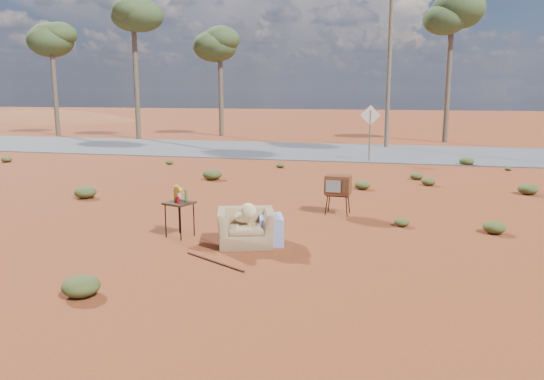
# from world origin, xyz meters

# --- Properties ---
(ground) EXTENTS (140.00, 140.00, 0.00)m
(ground) POSITION_xyz_m (0.00, 0.00, 0.00)
(ground) COLOR maroon
(ground) RESTS_ON ground
(highway) EXTENTS (140.00, 7.00, 0.04)m
(highway) POSITION_xyz_m (0.00, 15.00, 0.02)
(highway) COLOR #565659
(highway) RESTS_ON ground
(dirt_mound) EXTENTS (26.00, 18.00, 2.00)m
(dirt_mound) POSITION_xyz_m (-30.00, 34.00, 0.00)
(dirt_mound) COLOR brown
(dirt_mound) RESTS_ON ground
(armchair) EXTENTS (1.27, 1.05, 0.87)m
(armchair) POSITION_xyz_m (0.10, -0.05, 0.40)
(armchair) COLOR #8F734E
(armchair) RESTS_ON ground
(tv_unit) EXTENTS (0.57, 0.47, 0.88)m
(tv_unit) POSITION_xyz_m (1.35, 2.71, 0.66)
(tv_unit) COLOR black
(tv_unit) RESTS_ON ground
(side_table) EXTENTS (0.59, 0.59, 0.95)m
(side_table) POSITION_xyz_m (-1.37, 0.18, 0.69)
(side_table) COLOR #372214
(side_table) RESTS_ON ground
(rusty_bar) EXTENTS (1.22, 0.73, 0.04)m
(rusty_bar) POSITION_xyz_m (-0.19, -1.18, 0.02)
(rusty_bar) COLOR #4E2514
(rusty_bar) RESTS_ON ground
(road_sign) EXTENTS (0.78, 0.06, 2.19)m
(road_sign) POSITION_xyz_m (1.50, 12.00, 1.50)
(road_sign) COLOR brown
(road_sign) RESTS_ON ground
(eucalyptus_far_left) EXTENTS (3.20, 3.20, 7.10)m
(eucalyptus_far_left) POSITION_xyz_m (-18.00, 20.00, 5.94)
(eucalyptus_far_left) COLOR brown
(eucalyptus_far_left) RESTS_ON ground
(eucalyptus_left) EXTENTS (3.20, 3.20, 8.10)m
(eucalyptus_left) POSITION_xyz_m (-12.00, 19.00, 6.92)
(eucalyptus_left) COLOR brown
(eucalyptus_left) RESTS_ON ground
(eucalyptus_near_left) EXTENTS (3.20, 3.20, 6.60)m
(eucalyptus_near_left) POSITION_xyz_m (-8.00, 22.00, 5.45)
(eucalyptus_near_left) COLOR brown
(eucalyptus_near_left) RESTS_ON ground
(eucalyptus_center) EXTENTS (3.20, 3.20, 7.60)m
(eucalyptus_center) POSITION_xyz_m (5.00, 21.00, 6.43)
(eucalyptus_center) COLOR brown
(eucalyptus_center) RESTS_ON ground
(utility_pole_center) EXTENTS (1.40, 0.20, 8.00)m
(utility_pole_center) POSITION_xyz_m (2.00, 17.50, 4.15)
(utility_pole_center) COLOR brown
(utility_pole_center) RESTS_ON ground
(scrub_patch) EXTENTS (17.49, 8.07, 0.33)m
(scrub_patch) POSITION_xyz_m (-0.82, 4.41, 0.14)
(scrub_patch) COLOR #404C21
(scrub_patch) RESTS_ON ground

